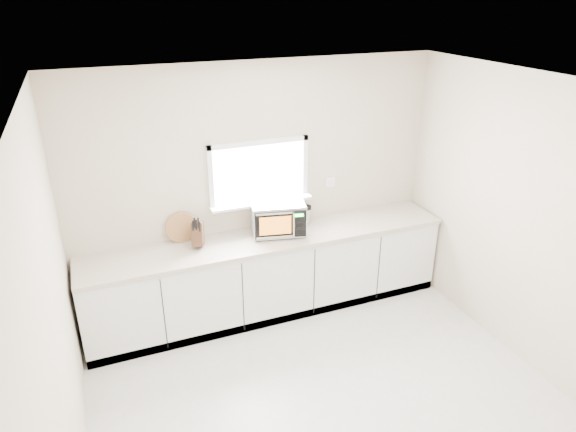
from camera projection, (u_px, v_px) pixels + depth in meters
ground at (339, 416)px, 4.37m from camera, size 4.00×4.00×0.00m
back_wall at (259, 188)px, 5.50m from camera, size 4.00×0.17×2.70m
cabinets at (270, 276)px, 5.63m from camera, size 3.92×0.60×0.88m
countertop at (269, 239)px, 5.43m from camera, size 3.92×0.64×0.04m
microwave at (278, 216)px, 5.45m from camera, size 0.63×0.54×0.36m
knife_block at (198, 233)px, 5.18m from camera, size 0.18×0.26×0.34m
cutting_board at (181, 227)px, 5.27m from camera, size 0.32×0.08×0.32m
coffee_grinder at (306, 214)px, 5.72m from camera, size 0.12×0.12×0.20m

